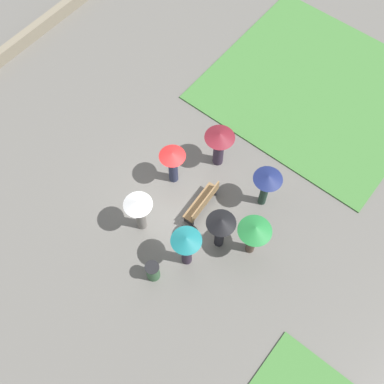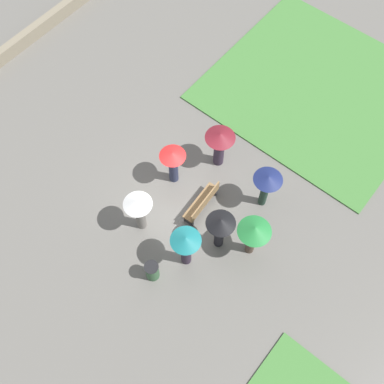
# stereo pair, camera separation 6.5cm
# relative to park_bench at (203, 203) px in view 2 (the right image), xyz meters

# --- Properties ---
(ground_plane) EXTENTS (90.00, 90.00, 0.00)m
(ground_plane) POSITION_rel_park_bench_xyz_m (0.13, -0.99, -0.47)
(ground_plane) COLOR #66635E
(lawn_patch_near) EXTENTS (7.86, 8.32, 0.06)m
(lawn_patch_near) POSITION_rel_park_bench_xyz_m (-7.29, 0.32, -0.44)
(lawn_patch_near) COLOR #427A38
(lawn_patch_near) RESTS_ON ground_plane
(park_bench) EXTENTS (1.70, 0.54, 0.90)m
(park_bench) POSITION_rel_park_bench_xyz_m (0.00, 0.00, 0.00)
(park_bench) COLOR brown
(park_bench) RESTS_ON ground_plane
(trash_bin) EXTENTS (0.48, 0.48, 0.86)m
(trash_bin) POSITION_rel_park_bench_xyz_m (2.99, 0.27, -0.04)
(trash_bin) COLOR #335638
(trash_bin) RESTS_ON ground_plane
(crowd_person_red) EXTENTS (0.94, 0.94, 1.77)m
(crowd_person_red) POSITION_rel_park_bench_xyz_m (-0.31, -1.59, 0.72)
(crowd_person_red) COLOR #282D47
(crowd_person_red) RESTS_ON ground_plane
(crowd_person_green) EXTENTS (1.11, 1.11, 1.87)m
(crowd_person_green) POSITION_rel_park_bench_xyz_m (0.20, 2.23, 0.99)
(crowd_person_green) COLOR #47382D
(crowd_person_green) RESTS_ON ground_plane
(crowd_person_teal) EXTENTS (1.00, 1.00, 1.96)m
(crowd_person_teal) POSITION_rel_park_bench_xyz_m (1.86, 0.79, 0.88)
(crowd_person_teal) COLOR #2D2333
(crowd_person_teal) RESTS_ON ground_plane
(crowd_person_maroon) EXTENTS (1.09, 1.09, 1.82)m
(crowd_person_maroon) POSITION_rel_park_bench_xyz_m (-1.93, -0.78, 0.80)
(crowd_person_maroon) COLOR #2D2333
(crowd_person_maroon) RESTS_ON ground_plane
(crowd_person_white) EXTENTS (0.97, 0.97, 1.90)m
(crowd_person_white) POSITION_rel_park_bench_xyz_m (1.84, -1.25, 0.88)
(crowd_person_white) COLOR slate
(crowd_person_white) RESTS_ON ground_plane
(crowd_person_black) EXTENTS (0.98, 0.98, 1.92)m
(crowd_person_black) POSITION_rel_park_bench_xyz_m (0.68, 1.25, 0.93)
(crowd_person_black) COLOR black
(crowd_person_black) RESTS_ON ground_plane
(crowd_person_navy) EXTENTS (1.00, 1.00, 1.86)m
(crowd_person_navy) POSITION_rel_park_bench_xyz_m (-1.56, 1.50, 0.91)
(crowd_person_navy) COLOR #1E3328
(crowd_person_navy) RESTS_ON ground_plane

